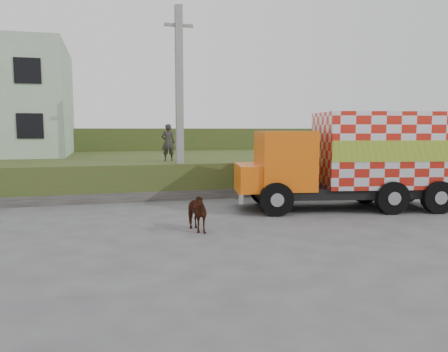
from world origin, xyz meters
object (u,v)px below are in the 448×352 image
object	(u,v)px
pedestrian	(168,142)
utility_pole	(179,102)
cow	(194,212)
cargo_truck	(356,159)

from	to	relation	value
pedestrian	utility_pole	bearing A→B (deg)	107.08
utility_pole	cow	size ratio (longest dim) A/B	6.07
cargo_truck	cow	bearing A→B (deg)	-151.91
cargo_truck	utility_pole	bearing A→B (deg)	155.41
cargo_truck	cow	world-z (taller)	cargo_truck
utility_pole	cargo_truck	bearing A→B (deg)	-35.21
utility_pole	pedestrian	bearing A→B (deg)	99.77
cow	cargo_truck	bearing A→B (deg)	5.49
cargo_truck	pedestrian	size ratio (longest dim) A/B	4.92
utility_pole	cow	bearing A→B (deg)	-95.99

